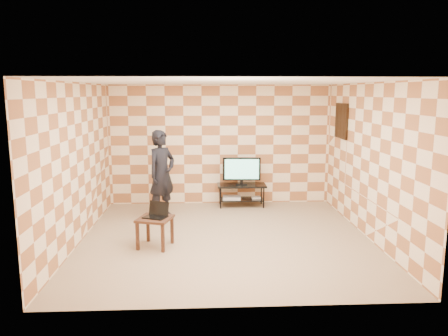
{
  "coord_description": "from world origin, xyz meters",
  "views": [
    {
      "loc": [
        -0.39,
        -7.33,
        2.53
      ],
      "look_at": [
        0.0,
        0.6,
        1.15
      ],
      "focal_mm": 35.0,
      "sensor_mm": 36.0,
      "label": 1
    }
  ],
  "objects_px": {
    "person": "(162,174)",
    "side_table": "(155,223)",
    "tv_stand": "(241,190)",
    "tv": "(242,170)"
  },
  "relations": [
    {
      "from": "person",
      "to": "side_table",
      "type": "bearing_deg",
      "value": -136.71
    },
    {
      "from": "tv_stand",
      "to": "person",
      "type": "bearing_deg",
      "value": -154.89
    },
    {
      "from": "side_table",
      "to": "person",
      "type": "xyz_separation_m",
      "value": [
        -0.03,
        1.74,
        0.48
      ]
    },
    {
      "from": "side_table",
      "to": "person",
      "type": "height_order",
      "value": "person"
    },
    {
      "from": "tv",
      "to": "side_table",
      "type": "relative_size",
      "value": 1.31
    },
    {
      "from": "tv_stand",
      "to": "tv",
      "type": "xyz_separation_m",
      "value": [
        0.0,
        -0.0,
        0.47
      ]
    },
    {
      "from": "side_table",
      "to": "tv_stand",
      "type": "bearing_deg",
      "value": 56.72
    },
    {
      "from": "person",
      "to": "tv",
      "type": "bearing_deg",
      "value": -22.72
    },
    {
      "from": "tv",
      "to": "person",
      "type": "xyz_separation_m",
      "value": [
        -1.69,
        -0.79,
        0.06
      ]
    },
    {
      "from": "tv_stand",
      "to": "side_table",
      "type": "relative_size",
      "value": 1.68
    }
  ]
}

